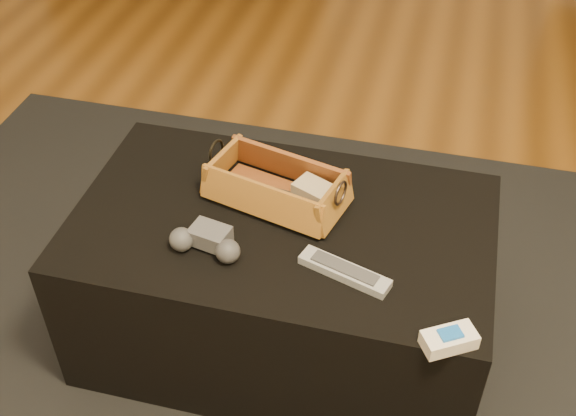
% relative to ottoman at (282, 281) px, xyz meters
% --- Properties ---
extents(floor, '(5.00, 5.50, 0.01)m').
position_rel_ottoman_xyz_m(floor, '(-0.09, -0.10, -0.23)').
color(floor, brown).
rests_on(floor, ground).
extents(area_rug, '(2.60, 2.00, 0.01)m').
position_rel_ottoman_xyz_m(area_rug, '(0.00, -0.05, -0.22)').
color(area_rug, black).
rests_on(area_rug, floor).
extents(ottoman, '(1.00, 0.60, 0.42)m').
position_rel_ottoman_xyz_m(ottoman, '(0.00, 0.00, 0.00)').
color(ottoman, black).
rests_on(ottoman, area_rug).
extents(tv_remote, '(0.18, 0.07, 0.02)m').
position_rel_ottoman_xyz_m(tv_remote, '(-0.05, 0.06, 0.23)').
color(tv_remote, black).
rests_on(tv_remote, wicker_basket).
extents(cloth_bundle, '(0.11, 0.10, 0.05)m').
position_rel_ottoman_xyz_m(cloth_bundle, '(0.06, 0.07, 0.25)').
color(cloth_bundle, tan).
rests_on(cloth_bundle, wicker_basket).
extents(wicker_basket, '(0.37, 0.25, 0.12)m').
position_rel_ottoman_xyz_m(wicker_basket, '(-0.03, 0.07, 0.25)').
color(wicker_basket, '#974E22').
rests_on(wicker_basket, ottoman).
extents(game_controller, '(0.17, 0.11, 0.06)m').
position_rel_ottoman_xyz_m(game_controller, '(-0.14, -0.14, 0.24)').
color(game_controller, '#434447').
rests_on(game_controller, ottoman).
extents(silver_remote, '(0.21, 0.11, 0.02)m').
position_rel_ottoman_xyz_m(silver_remote, '(0.18, -0.14, 0.22)').
color(silver_remote, '#A7A9AE').
rests_on(silver_remote, ottoman).
extents(cream_gadget, '(0.12, 0.10, 0.04)m').
position_rel_ottoman_xyz_m(cream_gadget, '(0.41, -0.28, 0.23)').
color(cream_gadget, silver).
rests_on(cream_gadget, ottoman).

